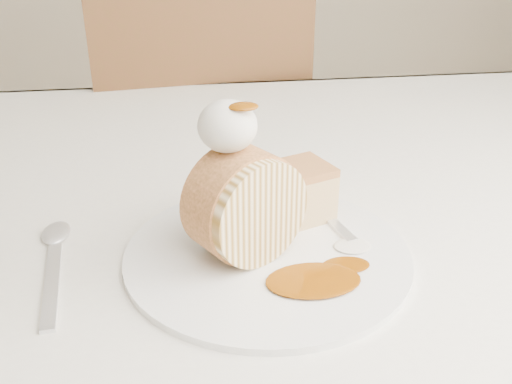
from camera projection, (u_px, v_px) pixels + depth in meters
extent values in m
cube|color=white|center=(278.00, 191.00, 0.75)|extent=(1.40, 0.90, 0.04)
cube|color=white|center=(240.00, 148.00, 1.19)|extent=(1.40, 0.01, 0.28)
cylinder|color=brown|center=(510.00, 248.00, 1.32)|extent=(0.06, 0.06, 0.71)
cube|color=brown|center=(196.00, 177.00, 1.45)|extent=(0.49, 0.49, 0.04)
cube|color=brown|center=(207.00, 106.00, 1.16)|extent=(0.44, 0.09, 0.46)
cylinder|color=brown|center=(250.00, 214.00, 1.76)|extent=(0.04, 0.04, 0.43)
cylinder|color=brown|center=(126.00, 230.00, 1.67)|extent=(0.04, 0.04, 0.43)
cylinder|color=brown|center=(287.00, 283.00, 1.43)|extent=(0.04, 0.04, 0.43)
cylinder|color=brown|center=(136.00, 308.00, 1.35)|extent=(0.04, 0.04, 0.43)
cylinder|color=brown|center=(476.00, 262.00, 1.50)|extent=(0.04, 0.04, 0.45)
cylinder|color=white|center=(267.00, 254.00, 0.57)|extent=(0.37, 0.37, 0.01)
cylinder|color=#F9E1AD|center=(246.00, 206.00, 0.54)|extent=(0.12, 0.10, 0.11)
cube|color=#D58B50|center=(299.00, 195.00, 0.62)|extent=(0.08, 0.08, 0.05)
ellipsoid|color=silver|center=(227.00, 126.00, 0.51)|extent=(0.05, 0.05, 0.05)
ellipsoid|color=#783A05|center=(243.00, 100.00, 0.49)|extent=(0.03, 0.02, 0.01)
cube|color=silver|center=(325.00, 215.00, 0.63)|extent=(0.06, 0.17, 0.00)
cube|color=silver|center=(52.00, 283.00, 0.53)|extent=(0.05, 0.17, 0.00)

